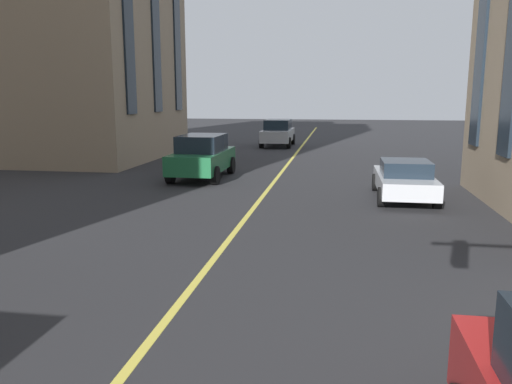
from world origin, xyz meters
The scene contains 4 objects.
lane_centre_line centered at (20.00, 0.00, 0.00)m, with size 80.00×0.16×0.01m.
car_green_parked_b centered at (22.82, 3.19, 0.97)m, with size 4.70×2.14×1.88m.
car_silver_mid centered at (37.64, 1.69, 0.97)m, with size 4.70×2.14×1.88m.
car_silver_near centered at (19.49, -4.90, 0.70)m, with size 4.40×1.95×1.37m.
Camera 1 is at (1.50, -2.66, 3.53)m, focal length 35.87 mm.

